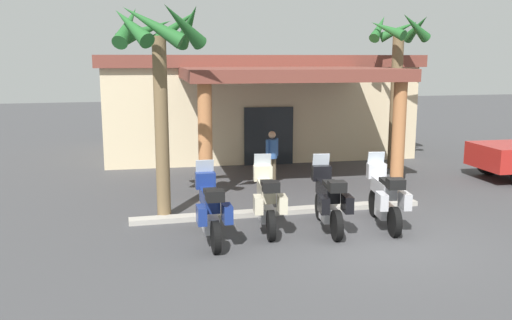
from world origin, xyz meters
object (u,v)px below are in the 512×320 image
Objects in this scene: palm_tree_near_portico at (398,61)px; motorcycle_cream at (267,200)px; motel_building at (254,102)px; pedestrian at (272,154)px; motorcycle_silver at (385,197)px; palm_tree_roadside at (159,54)px; motorcycle_blue at (210,209)px; motorcycle_black at (329,200)px.

motorcycle_cream is at bearing -136.74° from palm_tree_near_portico.
motel_building is 7.45× the size of pedestrian.
motel_building is at bearing -4.09° from motorcycle_cream.
motorcycle_silver is at bearing -84.54° from motel_building.
motorcycle_silver is 1.33× the size of pedestrian.
palm_tree_roadside reaches higher than motel_building.
motel_building reaches higher than pedestrian.
motorcycle_cream is (1.36, 0.47, 0.00)m from motorcycle_blue.
palm_tree_near_portico reaches higher than motel_building.
motorcycle_black is 1.34× the size of pedestrian.
pedestrian is 0.30× the size of palm_tree_near_portico.
motorcycle_silver is at bearing -119.33° from palm_tree_near_portico.
motorcycle_blue is at bearing -62.14° from pedestrian.
palm_tree_near_portico is at bearing 74.22° from pedestrian.
motorcycle_black is at bearing 97.68° from motorcycle_silver.
palm_tree_roadside is at bearing 24.74° from motorcycle_blue.
motorcycle_blue is 1.44m from motorcycle_cream.
motorcycle_cream is 1.34× the size of pedestrian.
palm_tree_roadside reaches higher than motorcycle_black.
palm_tree_roadside is 9.49m from palm_tree_near_portico.
motorcycle_silver is at bearing -87.45° from motorcycle_blue.
motorcycle_black is at bearing -128.19° from palm_tree_near_portico.
motorcycle_silver is 4.95m from pedestrian.
motel_building is 10.73m from motorcycle_black.
motorcycle_silver is (2.72, -0.39, 0.00)m from motorcycle_cream.
motorcycle_blue is 4.07m from motorcycle_silver.
palm_tree_roadside is (-3.55, 1.81, 3.22)m from motorcycle_black.
motorcycle_cream is 9.07m from palm_tree_near_portico.
motel_building is at bearing 3.15° from motorcycle_black.
motel_building reaches higher than motorcycle_cream.
palm_tree_near_portico is (4.89, 1.51, 2.78)m from pedestrian.
motel_building is at bearing 132.29° from palm_tree_near_portico.
motorcycle_blue is at bearing -140.17° from palm_tree_near_portico.
pedestrian is 5.82m from palm_tree_near_portico.
motel_building is at bearing -16.85° from motorcycle_blue.
motorcycle_blue is 10.33m from palm_tree_near_portico.
pedestrian reaches higher than motorcycle_blue.
palm_tree_roadside reaches higher than motorcycle_blue.
motel_building is 11.40m from motorcycle_blue.
motorcycle_cream is 0.43× the size of palm_tree_roadside.
motorcycle_black is (2.71, 0.13, 0.00)m from motorcycle_blue.
motorcycle_cream is 1.00× the size of motorcycle_black.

